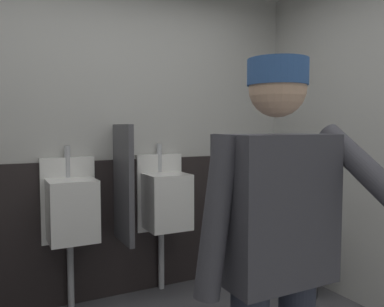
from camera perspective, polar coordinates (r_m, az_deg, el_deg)
name	(u,v)px	position (r m, az deg, el deg)	size (l,w,h in m)	color
wall_back	(108,137)	(3.25, -12.21, 2.38)	(3.93, 0.12, 2.60)	#B2B2AD
wainscot_band_back	(112,228)	(3.28, -11.67, -10.68)	(3.33, 0.03, 1.12)	black
urinal_left	(71,209)	(3.03, -17.23, -7.78)	(0.40, 0.34, 1.24)	white
urinal_middle	(165,200)	(3.24, -3.96, -6.84)	(0.40, 0.34, 1.24)	white
privacy_divider_panel	(123,184)	(3.01, -10.01, -4.36)	(0.04, 0.40, 0.90)	#4C4C51
person	(277,247)	(1.50, 12.28, -13.20)	(0.63, 0.60, 1.62)	#2D3342
trash_bin	(300,257)	(3.42, 15.54, -14.37)	(0.28, 0.28, 0.63)	#38383D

